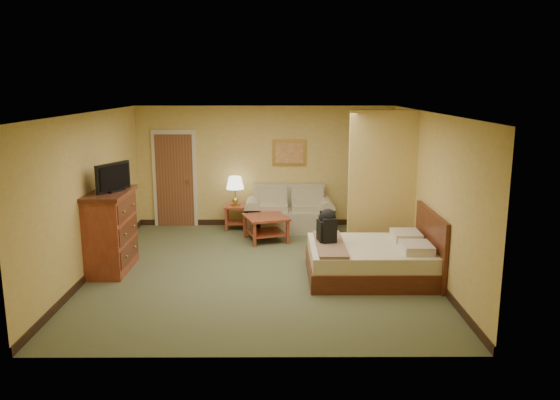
{
  "coord_description": "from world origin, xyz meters",
  "views": [
    {
      "loc": [
        0.28,
        -8.68,
        3.02
      ],
      "look_at": [
        0.32,
        0.6,
        1.07
      ],
      "focal_mm": 35.0,
      "sensor_mm": 36.0,
      "label": 1
    }
  ],
  "objects_px": {
    "dresser": "(110,231)",
    "bed": "(374,259)",
    "coffee_table": "(266,223)",
    "loveseat": "(289,216)"
  },
  "relations": [
    {
      "from": "dresser",
      "to": "bed",
      "type": "bearing_deg",
      "value": -4.73
    },
    {
      "from": "dresser",
      "to": "bed",
      "type": "xyz_separation_m",
      "value": [
        4.3,
        -0.36,
        -0.38
      ]
    },
    {
      "from": "coffee_table",
      "to": "bed",
      "type": "xyz_separation_m",
      "value": [
        1.77,
        -2.09,
        -0.06
      ]
    },
    {
      "from": "loveseat",
      "to": "dresser",
      "type": "distance_m",
      "value": 3.98
    },
    {
      "from": "bed",
      "to": "loveseat",
      "type": "bearing_deg",
      "value": 113.73
    },
    {
      "from": "coffee_table",
      "to": "dresser",
      "type": "xyz_separation_m",
      "value": [
        -2.53,
        -1.74,
        0.32
      ]
    },
    {
      "from": "loveseat",
      "to": "dresser",
      "type": "xyz_separation_m",
      "value": [
        -3.0,
        -2.58,
        0.37
      ]
    },
    {
      "from": "loveseat",
      "to": "bed",
      "type": "distance_m",
      "value": 3.21
    },
    {
      "from": "dresser",
      "to": "bed",
      "type": "height_order",
      "value": "dresser"
    },
    {
      "from": "coffee_table",
      "to": "loveseat",
      "type": "bearing_deg",
      "value": 60.47
    }
  ]
}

